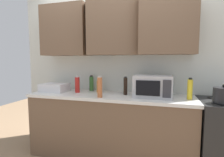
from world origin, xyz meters
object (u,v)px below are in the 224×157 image
object	(u,v)px
bottle_spice_jar	(100,87)
bottle_yellow_mustard	(190,89)
bottle_soy_dark	(125,86)
dish_rack	(55,88)
bottle_amber_vinegar	(99,86)
kettle	(223,95)
microwave	(153,86)
bottle_green_oil	(91,83)
bottle_red_sauce	(77,85)

from	to	relation	value
bottle_spice_jar	bottle_yellow_mustard	size ratio (longest dim) A/B	1.03
bottle_yellow_mustard	bottle_soy_dark	xyz separation A→B (m)	(-0.81, 0.08, -0.00)
dish_rack	bottle_amber_vinegar	world-z (taller)	bottle_amber_vinegar
kettle	bottle_spice_jar	size ratio (longest dim) A/B	0.76
microwave	bottle_spice_jar	distance (m)	0.69
kettle	bottle_soy_dark	size ratio (longest dim) A/B	0.83
bottle_green_oil	bottle_soy_dark	distance (m)	0.61
dish_rack	bottle_green_oil	distance (m)	0.56
bottle_red_sauce	bottle_soy_dark	world-z (taller)	bottle_red_sauce
bottle_spice_jar	bottle_soy_dark	world-z (taller)	bottle_spice_jar
microwave	bottle_green_oil	xyz separation A→B (m)	(-0.95, 0.22, -0.03)
kettle	bottle_red_sauce	xyz separation A→B (m)	(-1.85, 0.17, 0.02)
microwave	bottle_soy_dark	size ratio (longest dim) A/B	1.90
bottle_green_oil	bottle_red_sauce	xyz separation A→B (m)	(-0.14, -0.21, 0.00)
bottle_amber_vinegar	bottle_yellow_mustard	bearing A→B (deg)	-7.83
dish_rack	bottle_green_oil	xyz separation A→B (m)	(0.51, 0.22, 0.05)
kettle	microwave	bearing A→B (deg)	168.00
bottle_spice_jar	bottle_amber_vinegar	bearing A→B (deg)	112.19
dish_rack	bottle_yellow_mustard	xyz separation A→B (m)	(1.91, -0.03, 0.07)
bottle_yellow_mustard	bottle_amber_vinegar	world-z (taller)	bottle_yellow_mustard
bottle_yellow_mustard	bottle_soy_dark	bearing A→B (deg)	174.62
bottle_red_sauce	bottle_amber_vinegar	size ratio (longest dim) A/B	1.28
microwave	bottle_soy_dark	bearing A→B (deg)	173.82
bottle_red_sauce	bottle_yellow_mustard	bearing A→B (deg)	-1.78
microwave	kettle	bearing A→B (deg)	-12.00
bottle_spice_jar	bottle_red_sauce	size ratio (longest dim) A/B	1.08
bottle_red_sauce	bottle_green_oil	bearing A→B (deg)	56.92
bottle_spice_jar	dish_rack	bearing A→B (deg)	164.68
microwave	bottle_green_oil	distance (m)	0.98
bottle_spice_jar	bottle_green_oil	xyz separation A→B (m)	(-0.30, 0.45, -0.02)
dish_rack	bottle_spice_jar	xyz separation A→B (m)	(0.82, -0.22, 0.07)
bottle_spice_jar	bottle_amber_vinegar	world-z (taller)	bottle_spice_jar
kettle	bottle_soy_dark	distance (m)	1.15
bottle_green_oil	bottle_spice_jar	bearing A→B (deg)	-55.83
dish_rack	bottle_red_sauce	bearing A→B (deg)	2.11
bottle_spice_jar	bottle_red_sauce	bearing A→B (deg)	151.61
dish_rack	bottle_red_sauce	world-z (taller)	bottle_red_sauce
microwave	bottle_spice_jar	size ratio (longest dim) A/B	1.74
kettle	microwave	distance (m)	0.78
bottle_spice_jar	bottle_red_sauce	distance (m)	0.50
bottle_green_oil	bottle_red_sauce	size ratio (longest dim) A/B	0.95
bottle_soy_dark	microwave	bearing A→B (deg)	-6.18
bottle_spice_jar	bottle_amber_vinegar	size ratio (longest dim) A/B	1.38
kettle	bottle_red_sauce	bearing A→B (deg)	174.64
bottle_green_oil	bottle_yellow_mustard	xyz separation A→B (m)	(1.39, -0.26, 0.01)
microwave	bottle_spice_jar	world-z (taller)	microwave
kettle	dish_rack	size ratio (longest dim) A/B	0.55
kettle	bottle_red_sauce	distance (m)	1.86
bottle_green_oil	bottle_amber_vinegar	xyz separation A→B (m)	(0.16, -0.09, -0.02)
bottle_yellow_mustard	bottle_green_oil	bearing A→B (deg)	169.56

